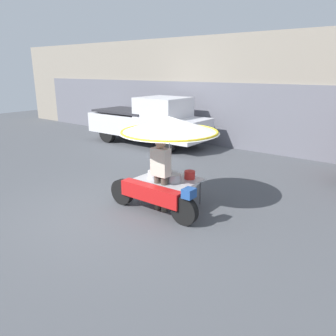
# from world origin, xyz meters

# --- Properties ---
(ground_plane) EXTENTS (36.00, 36.00, 0.00)m
(ground_plane) POSITION_xyz_m (0.00, 0.00, 0.00)
(ground_plane) COLOR #4C4F54
(shopfront_building) EXTENTS (28.00, 2.06, 4.09)m
(shopfront_building) POSITION_xyz_m (0.00, 7.75, 2.03)
(shopfront_building) COLOR gray
(shopfront_building) RESTS_ON ground
(vendor_motorcycle_cart) EXTENTS (2.22, 2.09, 1.94)m
(vendor_motorcycle_cart) POSITION_xyz_m (0.51, 0.90, 1.54)
(vendor_motorcycle_cart) COLOR black
(vendor_motorcycle_cart) RESTS_ON ground
(vendor_person) EXTENTS (0.38, 0.22, 1.56)m
(vendor_person) POSITION_xyz_m (0.56, 0.59, 0.87)
(vendor_person) COLOR #4C473D
(vendor_person) RESTS_ON ground
(pickup_truck) EXTENTS (5.02, 1.76, 1.87)m
(pickup_truck) POSITION_xyz_m (-3.76, 5.33, 0.91)
(pickup_truck) COLOR black
(pickup_truck) RESTS_ON ground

